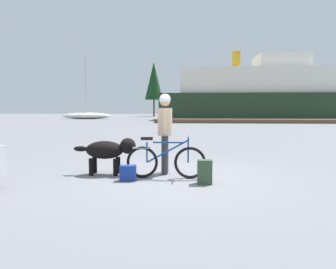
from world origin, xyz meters
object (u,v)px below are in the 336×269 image
at_px(person_cyclist, 165,125).
at_px(sailboat_moored, 87,115).
at_px(handbag_pannier, 128,173).
at_px(backpack, 205,172).
at_px(bicycle, 165,161).
at_px(dog, 109,150).
at_px(ferry_boat, 260,96).

relative_size(person_cyclist, sailboat_moored, 0.20).
bearing_deg(sailboat_moored, handbag_pannier, -70.02).
bearing_deg(backpack, handbag_pannier, 174.47).
xyz_separation_m(bicycle, backpack, (0.80, -0.43, -0.13)).
xyz_separation_m(dog, ferry_boat, (11.02, 35.31, 2.64)).
distance_m(dog, backpack, 2.21).
xyz_separation_m(bicycle, person_cyclist, (-0.04, 0.47, 0.72)).
xyz_separation_m(dog, handbag_pannier, (0.54, -0.56, -0.38)).
bearing_deg(bicycle, dog, 167.78).
bearing_deg(person_cyclist, handbag_pannier, -132.19).
relative_size(handbag_pannier, ferry_boat, 0.01).
bearing_deg(ferry_boat, person_cyclist, -105.59).
distance_m(backpack, handbag_pannier, 1.54).
bearing_deg(bicycle, ferry_boat, 74.68).
bearing_deg(ferry_boat, handbag_pannier, -106.29).
bearing_deg(person_cyclist, bicycle, -84.62).
distance_m(bicycle, dog, 1.31).
height_order(backpack, ferry_boat, ferry_boat).
bearing_deg(backpack, dog, 161.14).
xyz_separation_m(person_cyclist, backpack, (0.84, -0.91, -0.85)).
relative_size(bicycle, handbag_pannier, 5.21).
relative_size(dog, backpack, 2.95).
bearing_deg(bicycle, backpack, -28.39).
relative_size(dog, ferry_boat, 0.05).
distance_m(person_cyclist, backpack, 1.50).
xyz_separation_m(handbag_pannier, sailboat_moored, (-13.47, 37.03, 0.35)).
bearing_deg(sailboat_moored, ferry_boat, -2.79).
relative_size(person_cyclist, ferry_boat, 0.07).
height_order(dog, ferry_boat, ferry_boat).
xyz_separation_m(handbag_pannier, ferry_boat, (10.48, 35.87, 3.02)).
bearing_deg(bicycle, handbag_pannier, -158.80).
relative_size(bicycle, dog, 1.20).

